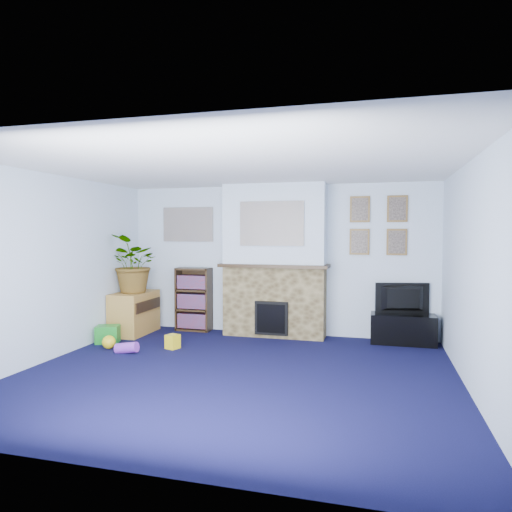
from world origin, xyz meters
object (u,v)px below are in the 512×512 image
(tv_stand, at_px, (403,329))
(sideboard, at_px, (134,312))
(bookshelf, at_px, (194,301))
(television, at_px, (403,299))

(tv_stand, relative_size, sideboard, 1.07)
(bookshelf, bearing_deg, tv_stand, -1.31)
(sideboard, bearing_deg, television, 5.75)
(bookshelf, bearing_deg, sideboard, -150.40)
(television, bearing_deg, bookshelf, -13.05)
(tv_stand, xyz_separation_m, bookshelf, (-3.35, 0.08, 0.28))
(tv_stand, height_order, television, television)
(television, relative_size, bookshelf, 0.75)
(tv_stand, distance_m, sideboard, 4.21)
(bookshelf, distance_m, sideboard, 0.98)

